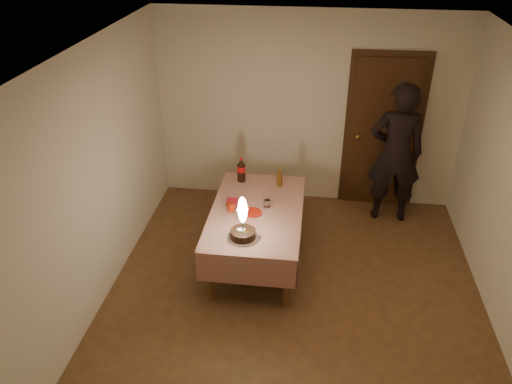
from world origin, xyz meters
TOP-DOWN VIEW (x-y plane):
  - ground at (0.00, 0.00)m, footprint 4.00×4.50m
  - room_shell at (0.03, 0.08)m, footprint 4.04×4.54m
  - dining_table at (-0.48, 0.69)m, footprint 1.02×1.72m
  - birthday_cake at (-0.55, 0.16)m, footprint 0.33×0.33m
  - red_plate at (-0.52, 0.64)m, footprint 0.22×0.22m
  - red_cup at (-0.76, 0.65)m, footprint 0.08×0.08m
  - clear_cup at (-0.37, 0.78)m, footprint 0.07×0.07m
  - napkin_stack at (-0.76, 0.83)m, footprint 0.15×0.15m
  - cola_bottle at (-0.75, 1.35)m, footprint 0.10×0.10m
  - amber_bottle_right at (-0.27, 1.28)m, footprint 0.06×0.06m
  - photographer at (1.14, 1.85)m, footprint 0.68×0.47m

SIDE VIEW (x-z plane):
  - ground at x=0.00m, z-range -0.01..0.01m
  - dining_table at x=-0.48m, z-range 0.25..0.93m
  - red_plate at x=-0.52m, z-range 0.68..0.69m
  - napkin_stack at x=-0.76m, z-range 0.68..0.70m
  - clear_cup at x=-0.37m, z-range 0.68..0.77m
  - red_cup at x=-0.76m, z-range 0.68..0.78m
  - amber_bottle_right at x=-0.27m, z-range 0.68..0.93m
  - birthday_cake at x=-0.55m, z-range 0.57..1.05m
  - cola_bottle at x=-0.75m, z-range 0.68..1.00m
  - photographer at x=1.14m, z-range 0.00..1.86m
  - room_shell at x=0.03m, z-range 0.34..2.96m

